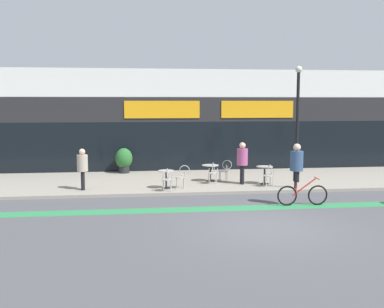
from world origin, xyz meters
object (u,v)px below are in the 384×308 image
bistro_table_0 (166,176)px  cafe_chair_0_near (167,178)px  planter_pot (124,160)px  cafe_chair_0_side (182,175)px  cyclist_1 (298,170)px  lamp_post (297,118)px  pedestrian_far_end (242,159)px  cafe_chair_2_near (269,174)px  bistro_table_2 (265,171)px  cafe_chair_1_side (225,169)px  cafe_chair_1_near (213,172)px  pedestrian_near_end (82,165)px  bistro_table_1 (210,170)px

bistro_table_0 → cafe_chair_0_near: cafe_chair_0_near is taller
bistro_table_0 → planter_pot: bearing=113.2°
cafe_chair_0_side → cyclist_1: 4.70m
cafe_chair_0_side → lamp_post: (4.41, -0.58, 2.24)m
cyclist_1 → pedestrian_far_end: (-1.08, 3.54, -0.07)m
cafe_chair_2_near → planter_pot: 7.23m
bistro_table_2 → pedestrian_far_end: (-0.91, 0.13, 0.50)m
bistro_table_0 → cafe_chair_1_side: (2.59, 1.34, 0.02)m
bistro_table_0 → bistro_table_2: 4.10m
cafe_chair_0_near → cafe_chair_1_near: (1.97, 1.35, 0.00)m
cafe_chair_0_near → pedestrian_far_end: pedestrian_far_end is taller
cafe_chair_0_side → cyclist_1: bearing=143.9°
cafe_chair_0_near → lamp_post: bearing=-90.8°
planter_pot → lamp_post: size_ratio=0.25×
cyclist_1 → cafe_chair_1_side: bearing=112.8°
cafe_chair_1_near → cyclist_1: 4.36m
cyclist_1 → bistro_table_0: bearing=146.9°
cafe_chair_2_near → cafe_chair_0_near: bearing=91.0°
bistro_table_0 → cafe_chair_2_near: cafe_chair_2_near is taller
planter_pot → pedestrian_far_end: 6.05m
bistro_table_2 → cafe_chair_1_near: 2.13m
bistro_table_0 → cafe_chair_0_near: bearing=-89.8°
cafe_chair_0_near → planter_pot: 5.03m
cafe_chair_0_near → lamp_post: size_ratio=0.19×
lamp_post → pedestrian_near_end: size_ratio=2.97×
cafe_chair_2_near → lamp_post: size_ratio=0.19×
cafe_chair_0_near → cafe_chair_2_near: size_ratio=1.00×
cyclist_1 → pedestrian_near_end: size_ratio=1.32×
bistro_table_0 → cafe_chair_1_near: (1.97, 0.72, 0.02)m
lamp_post → bistro_table_2: bearing=132.7°
cyclist_1 → cafe_chair_2_near: bearing=95.0°
cafe_chair_2_near → bistro_table_1: bearing=49.1°
cafe_chair_2_near → lamp_post: lamp_post is taller
bistro_table_0 → bistro_table_2: (4.08, 0.46, 0.02)m
bistro_table_0 → planter_pot: 4.45m
planter_pot → cafe_chair_1_near: bearing=-42.2°
cafe_chair_1_near → pedestrian_near_end: size_ratio=0.57×
cafe_chair_0_side → lamp_post: size_ratio=0.19×
cafe_chair_0_side → cyclist_1: (3.62, -2.95, 0.58)m
cafe_chair_0_near → bistro_table_2: bearing=-76.4°
cafe_chair_0_side → pedestrian_near_end: (-3.83, 0.10, 0.43)m
bistro_table_1 → cyclist_1: (2.28, -4.30, 0.59)m
cafe_chair_0_side → pedestrian_far_end: pedestrian_far_end is taller
cafe_chair_1_near → cafe_chair_2_near: (2.12, -0.89, 0.00)m
bistro_table_0 → cafe_chair_1_side: cafe_chair_1_side is taller
lamp_post → cafe_chair_2_near: bearing=156.4°
cafe_chair_0_side → planter_pot: size_ratio=0.76×
cafe_chair_1_near → lamp_post: bearing=-114.2°
bistro_table_0 → cafe_chair_2_near: 4.09m
cafe_chair_1_side → cafe_chair_2_near: (1.49, -1.51, 0.00)m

